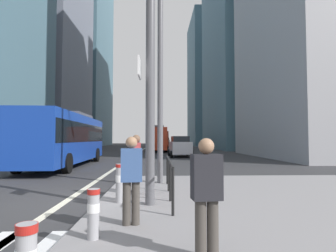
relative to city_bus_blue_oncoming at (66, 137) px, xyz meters
name	(u,v)px	position (x,y,z in m)	size (l,w,h in m)	color
ground_plane	(134,156)	(3.27, 10.35, -1.84)	(160.00, 160.00, 0.00)	#303033
median_island	(283,206)	(8.77, -10.65, -1.76)	(9.00, 10.00, 0.15)	gray
lane_centre_line	(141,151)	(3.27, 20.35, -1.83)	(0.20, 80.00, 0.01)	beige
office_tower_left_far	(86,53)	(-12.73, 52.10, 21.53)	(10.06, 21.33, 46.72)	slate
office_tower_right_mid	(241,34)	(20.27, 29.98, 18.37)	(10.78, 20.45, 40.40)	slate
office_tower_right_far	(215,82)	(20.27, 53.46, 14.56)	(12.57, 17.36, 32.80)	slate
city_bus_blue_oncoming	(66,137)	(0.00, 0.00, 0.00)	(2.89, 11.06, 3.40)	#14389E
city_bus_red_receding	(157,138)	(5.46, 20.96, 0.00)	(2.78, 11.55, 3.40)	red
city_bus_red_distant	(162,138)	(6.29, 38.49, 0.00)	(2.74, 11.05, 3.40)	red
car_oncoming_mid	(82,147)	(-1.33, 8.40, -0.85)	(2.20, 4.53, 1.94)	black
car_receding_near	(180,146)	(7.76, 8.78, -0.85)	(2.19, 4.30, 1.94)	silver
car_receding_far	(166,142)	(7.38, 48.59, -0.84)	(2.06, 4.58, 1.94)	#B2A899
car_oncoming_far	(135,142)	(-0.06, 50.20, -0.85)	(2.15, 4.44, 1.94)	#232838
traffic_signal_gantry	(53,36)	(3.26, -10.69, 2.31)	(6.85, 0.65, 6.00)	#515156
street_lamp_post	(160,40)	(5.83, -7.44, 3.45)	(5.50, 0.32, 8.00)	#56565B
bollard_left	(93,211)	(4.77, -12.87, -1.26)	(0.20, 0.20, 0.77)	#99999E
bollard_right	(120,181)	(4.82, -10.44, -1.17)	(0.20, 0.20, 0.93)	#99999E
bollard_back	(130,176)	(4.94, -9.03, -1.22)	(0.20, 0.20, 0.83)	#99999E
pedestrian_railing	(169,169)	(6.07, -9.68, -0.97)	(0.06, 3.95, 0.98)	black
pedestrian_waiting	(136,161)	(5.14, -9.40, -0.77)	(0.28, 0.41, 1.66)	black
pedestrian_walking	(131,176)	(5.28, -12.19, -0.81)	(0.41, 0.28, 1.59)	#423D38
pedestrian_far	(207,192)	(6.40, -13.65, -0.83)	(0.40, 0.28, 1.55)	#423D38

